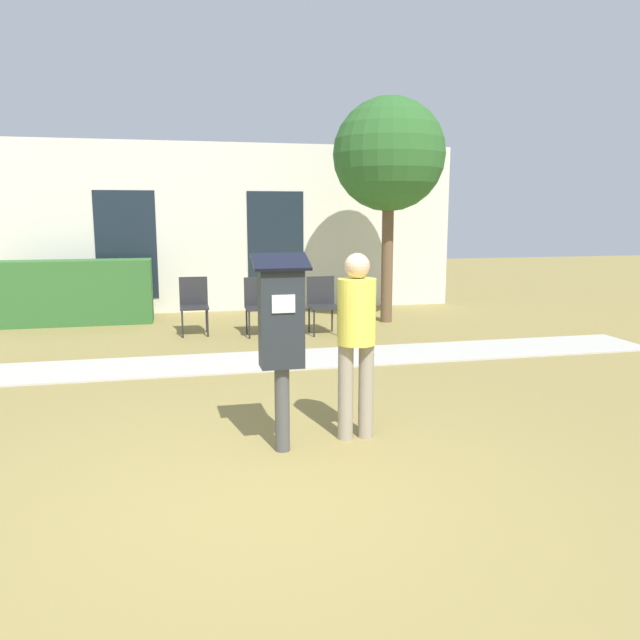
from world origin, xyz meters
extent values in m
plane|color=olive|center=(0.00, 0.00, 0.00)|extent=(40.00, 40.00, 0.00)
cube|color=#B7B2A8|center=(0.00, 3.85, 0.01)|extent=(12.00, 1.10, 0.02)
cube|color=silver|center=(0.00, 8.29, 1.60)|extent=(10.00, 0.24, 3.20)
cube|color=#19232D|center=(-1.40, 8.16, 1.30)|extent=(1.10, 0.02, 2.00)
cube|color=#19232D|center=(1.40, 8.16, 1.30)|extent=(1.10, 0.02, 2.00)
cylinder|color=#4C4C4C|center=(0.31, 0.80, 0.35)|extent=(0.12, 0.12, 0.70)
cube|color=#23282D|center=(0.31, 0.80, 1.10)|extent=(0.34, 0.22, 0.80)
cube|color=silver|center=(0.31, 0.68, 1.22)|extent=(0.18, 0.01, 0.14)
cube|color=black|center=(0.31, 0.80, 1.53)|extent=(0.44, 0.31, 0.12)
cylinder|color=gray|center=(0.88, 0.95, 0.41)|extent=(0.13, 0.13, 0.82)
cylinder|color=gray|center=(1.06, 0.95, 0.41)|extent=(0.13, 0.13, 0.82)
cylinder|color=#EADB4C|center=(0.97, 0.95, 1.09)|extent=(0.32, 0.32, 0.55)
sphere|color=#D8AD8C|center=(0.97, 0.95, 1.48)|extent=(0.21, 0.21, 0.21)
cylinder|color=#262628|center=(-0.44, 5.65, 0.21)|extent=(0.03, 0.03, 0.42)
cylinder|color=#262628|center=(-0.06, 5.65, 0.21)|extent=(0.03, 0.03, 0.42)
cylinder|color=#262628|center=(-0.44, 6.03, 0.21)|extent=(0.03, 0.03, 0.42)
cylinder|color=#262628|center=(-0.06, 6.03, 0.21)|extent=(0.03, 0.03, 0.42)
cube|color=#262628|center=(-0.25, 5.84, 0.44)|extent=(0.44, 0.44, 0.04)
cube|color=#262628|center=(-0.25, 6.05, 0.68)|extent=(0.44, 0.04, 0.44)
cylinder|color=#262628|center=(0.55, 5.36, 0.21)|extent=(0.03, 0.03, 0.42)
cylinder|color=#262628|center=(0.93, 5.36, 0.21)|extent=(0.03, 0.03, 0.42)
cylinder|color=#262628|center=(0.55, 5.74, 0.21)|extent=(0.03, 0.03, 0.42)
cylinder|color=#262628|center=(0.93, 5.74, 0.21)|extent=(0.03, 0.03, 0.42)
cube|color=#262628|center=(0.74, 5.55, 0.44)|extent=(0.44, 0.44, 0.04)
cube|color=#262628|center=(0.74, 5.76, 0.68)|extent=(0.44, 0.04, 0.44)
cylinder|color=#262628|center=(1.54, 5.29, 0.21)|extent=(0.03, 0.03, 0.42)
cylinder|color=#262628|center=(1.92, 5.29, 0.21)|extent=(0.03, 0.03, 0.42)
cylinder|color=#262628|center=(1.54, 5.67, 0.21)|extent=(0.03, 0.03, 0.42)
cylinder|color=#262628|center=(1.92, 5.67, 0.21)|extent=(0.03, 0.03, 0.42)
cube|color=#262628|center=(1.73, 5.48, 0.44)|extent=(0.44, 0.44, 0.04)
cube|color=#262628|center=(1.73, 5.68, 0.68)|extent=(0.44, 0.04, 0.44)
cube|color=#33662D|center=(-2.22, 7.28, 0.55)|extent=(2.58, 0.60, 1.10)
cylinder|color=brown|center=(3.07, 6.34, 1.10)|extent=(0.20, 0.20, 2.20)
sphere|color=#2D6028|center=(3.07, 6.34, 2.87)|extent=(1.90, 1.90, 1.90)
camera|label=1|loc=(-0.45, -3.96, 1.91)|focal=35.00mm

